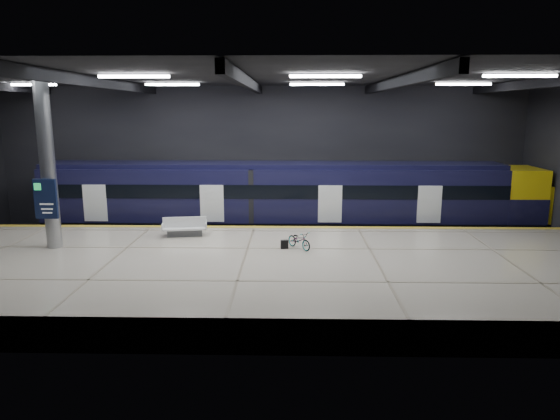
{
  "coord_description": "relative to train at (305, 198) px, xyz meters",
  "views": [
    {
      "loc": [
        1.77,
        -20.74,
        6.7
      ],
      "look_at": [
        1.28,
        1.5,
        2.2
      ],
      "focal_mm": 32.0,
      "sensor_mm": 36.0,
      "label": 1
    }
  ],
  "objects": [
    {
      "name": "info_column",
      "position": [
        -10.55,
        -6.52,
        2.4
      ],
      "size": [
        0.9,
        0.78,
        6.9
      ],
      "color": "#9EA0A5",
      "rests_on": "platform"
    },
    {
      "name": "room_shell",
      "position": [
        -2.55,
        -5.49,
        3.66
      ],
      "size": [
        30.1,
        16.1,
        8.05
      ],
      "color": "black",
      "rests_on": "ground"
    },
    {
      "name": "pannier_bag",
      "position": [
        -1.03,
        -6.52,
        -0.78
      ],
      "size": [
        0.33,
        0.23,
        0.35
      ],
      "primitive_type": "cube",
      "rotation": [
        0.0,
        0.0,
        0.17
      ],
      "color": "black",
      "rests_on": "platform"
    },
    {
      "name": "train",
      "position": [
        0.0,
        0.0,
        0.0
      ],
      "size": [
        29.4,
        2.84,
        3.79
      ],
      "color": "black",
      "rests_on": "ground"
    },
    {
      "name": "bicycle",
      "position": [
        -0.43,
        -6.52,
        -0.6
      ],
      "size": [
        1.23,
        1.39,
        0.73
      ],
      "primitive_type": "imported",
      "rotation": [
        0.0,
        0.0,
        0.66
      ],
      "color": "#99999E",
      "rests_on": "platform"
    },
    {
      "name": "platform",
      "position": [
        -2.55,
        -8.0,
        -1.51
      ],
      "size": [
        30.0,
        11.0,
        1.1
      ],
      "primitive_type": "cube",
      "color": "#BBB29E",
      "rests_on": "ground"
    },
    {
      "name": "rails",
      "position": [
        -2.55,
        0.0,
        -1.98
      ],
      "size": [
        30.0,
        1.52,
        0.16
      ],
      "color": "gray",
      "rests_on": "ground"
    },
    {
      "name": "ground",
      "position": [
        -2.55,
        -5.5,
        -2.06
      ],
      "size": [
        30.0,
        30.0,
        0.0
      ],
      "primitive_type": "plane",
      "color": "black",
      "rests_on": "ground"
    },
    {
      "name": "safety_strip",
      "position": [
        -2.55,
        -2.75,
        -0.95
      ],
      "size": [
        30.0,
        0.4,
        0.01
      ],
      "primitive_type": "cube",
      "color": "gold",
      "rests_on": "platform"
    },
    {
      "name": "bench",
      "position": [
        -5.55,
        -4.52,
        -0.65
      ],
      "size": [
        2.07,
        1.1,
        0.87
      ],
      "rotation": [
        0.0,
        0.0,
        0.15
      ],
      "color": "#595B60",
      "rests_on": "platform"
    }
  ]
}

